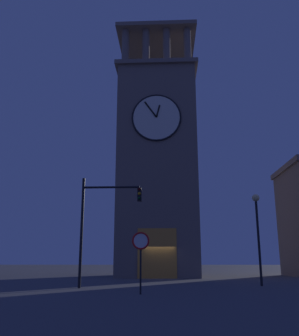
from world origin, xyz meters
TOP-DOWN VIEW (x-y plane):
  - ground_plane at (0.00, 0.00)m, footprint 200.00×200.00m
  - clocktower at (0.21, -3.53)m, footprint 7.74×8.93m
  - traffic_signal_near at (3.00, 11.38)m, footprint 3.34×0.41m
  - street_lamp at (-5.97, 9.24)m, footprint 0.44×0.44m
  - no_horn_sign at (0.55, 14.93)m, footprint 0.78×0.14m

SIDE VIEW (x-z plane):
  - ground_plane at x=0.00m, z-range 0.00..0.00m
  - no_horn_sign at x=0.55m, z-range 0.74..3.38m
  - street_lamp at x=-5.97m, z-range 1.03..6.31m
  - traffic_signal_near at x=3.00m, z-range 0.91..6.81m
  - clocktower at x=0.21m, z-range -2.58..23.03m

